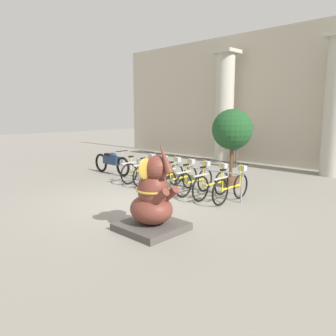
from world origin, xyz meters
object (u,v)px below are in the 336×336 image
Objects in this scene: bicycle_1 at (153,172)px; bicycle_4 at (195,180)px; bicycle_2 at (166,175)px; bicycle_6 at (232,187)px; bicycle_0 at (141,170)px; potted_tree at (232,132)px; person_pedestrian at (235,145)px; bicycle_5 at (212,183)px; bicycle_3 at (180,177)px; elephant_statue at (153,201)px; motorcycle at (112,162)px.

bicycle_4 is at bearing -0.98° from bicycle_1.
bicycle_4 is at bearing -1.92° from bicycle_2.
bicycle_0 is at bearing 179.90° from bicycle_6.
bicycle_2 is 2.47m from potted_tree.
person_pedestrian reaches higher than bicycle_2.
bicycle_5 is 0.68× the size of potted_tree.
potted_tree is (-1.01, 1.51, 1.34)m from bicycle_6.
bicycle_1 is 1.00× the size of bicycle_4.
bicycle_5 is 1.00× the size of bicycle_6.
bicycle_5 is 2.09m from potted_tree.
bicycle_0 is at bearing 179.16° from bicycle_3.
bicycle_4 is 3.20m from elephant_statue.
bicycle_3 is at bearing 122.62° from elephant_statue.
bicycle_5 is at bearing 102.86° from elephant_statue.
motorcycle is at bearing 150.62° from elephant_statue.
bicycle_1 is 1.22m from bicycle_3.
motorcycle is at bearing 175.71° from bicycle_1.
bicycle_3 reaches higher than motorcycle.
bicycle_6 reaches higher than motorcycle.
bicycle_0 is 1.00× the size of bicycle_3.
bicycle_3 is (1.22, -0.02, 0.00)m from bicycle_1.
elephant_statue is (3.10, -2.96, 0.21)m from bicycle_1.
bicycle_5 is at bearing -0.79° from bicycle_4.
potted_tree is at bearing 104.45° from bicycle_5.
bicycle_5 is at bearing -0.92° from bicycle_3.
bicycle_1 is at bearing -4.29° from motorcycle.
bicycle_5 is 3.01m from elephant_statue.
bicycle_1 is 1.00× the size of bicycle_5.
motorcycle is at bearing -119.52° from person_pedestrian.
motorcycle is at bearing 177.10° from bicycle_4.
bicycle_6 is 2.26m from potted_tree.
bicycle_1 is at bearing 136.28° from elephant_statue.
bicycle_1 is 2.51m from motorcycle.
potted_tree reaches higher than bicycle_5.
bicycle_0 reaches higher than motorcycle.
person_pedestrian is at bearing 115.55° from bicycle_5.
bicycle_1 is at bearing -91.38° from person_pedestrian.
bicycle_1 is 1.00× the size of bicycle_2.
motorcycle is at bearing 174.53° from bicycle_0.
bicycle_2 is 0.79× the size of motorcycle.
bicycle_0 is at bearing -5.47° from motorcycle.
bicycle_5 is 0.92× the size of elephant_statue.
bicycle_5 is (3.04, -0.05, 0.00)m from bicycle_0.
bicycle_4 is at bearing -2.90° from motorcycle.
elephant_statue is at bearing -57.38° from bicycle_3.
person_pedestrian is (-2.98, 7.77, 0.35)m from elephant_statue.
bicycle_0 is at bearing -150.25° from potted_tree.
elephant_statue is at bearing -76.59° from potted_tree.
bicycle_4 is at bearing -1.04° from bicycle_3.
bicycle_5 is 1.04× the size of person_pedestrian.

